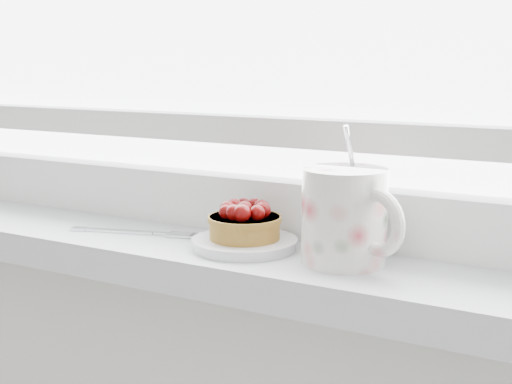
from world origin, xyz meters
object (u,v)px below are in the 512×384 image
Objects in this scene: saucer at (245,243)px; floral_mug at (347,215)px; raspberry_tart at (245,222)px; fork at (141,232)px.

floral_mug is (0.13, 0.00, 0.05)m from saucer.
saucer is 0.03m from raspberry_tart.
raspberry_tart is 0.13m from floral_mug.
fork is at bearing -178.59° from saucer.
raspberry_tart is (0.00, 0.00, 0.03)m from saucer.
saucer is 0.83× the size of floral_mug.
floral_mug is at bearing 0.85° from fork.
floral_mug is at bearing 0.19° from saucer.
floral_mug is (0.13, 0.00, 0.02)m from raspberry_tart.
saucer is 0.65× the size of fork.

